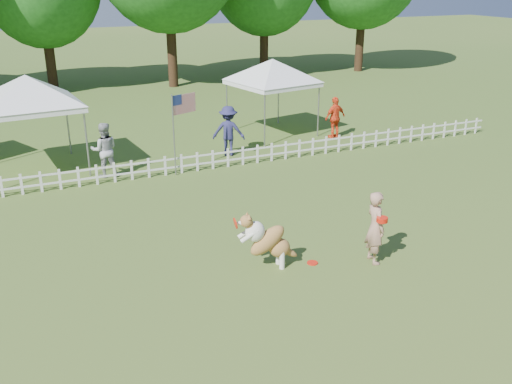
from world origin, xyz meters
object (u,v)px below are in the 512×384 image
spectator_a (105,150)px  spectator_c (335,118)px  canopy_tent_left (32,125)px  frisbee_on_turf (312,263)px  spectator_b (229,131)px  dog (268,240)px  handler (375,227)px  flag_pole (174,136)px  canopy_tent_right (272,98)px

spectator_a → spectator_c: size_ratio=1.07×
canopy_tent_left → frisbee_on_turf: bearing=-66.8°
spectator_c → spectator_b: bearing=-4.3°
canopy_tent_left → spectator_a: 2.38m
dog → spectator_b: spectator_b is taller
handler → flag_pole: (-2.24, 6.98, 0.44)m
spectator_b → spectator_c: bearing=-146.9°
dog → flag_pole: (-0.11, 6.36, 0.59)m
frisbee_on_turf → spectator_b: bearing=81.6°
canopy_tent_left → spectator_b: canopy_tent_left is taller
frisbee_on_turf → spectator_c: spectator_c is taller
handler → flag_pole: size_ratio=0.64×
flag_pole → frisbee_on_turf: bearing=-104.6°
canopy_tent_left → canopy_tent_right: size_ratio=1.05×
canopy_tent_right → frisbee_on_turf: bearing=-121.8°
canopy_tent_left → flag_pole: 4.31m
canopy_tent_right → spectator_a: size_ratio=1.68×
dog → canopy_tent_right: 10.52m
handler → spectator_c: bearing=-18.3°
dog → spectator_c: spectator_c is taller
handler → frisbee_on_turf: (-1.20, 0.42, -0.77)m
flag_pole → spectator_a: (-1.91, 0.73, -0.40)m
handler → flag_pole: bearing=25.6°
canopy_tent_left → spectator_b: size_ratio=1.73×
dog → canopy_tent_right: (4.52, 9.47, 0.74)m
handler → spectator_a: size_ratio=0.96×
frisbee_on_turf → spectator_a: bearing=112.0°
spectator_c → handler: bearing=53.6°
handler → spectator_b: spectator_b is taller
dog → canopy_tent_right: canopy_tent_right is taller
canopy_tent_right → spectator_a: 6.99m
canopy_tent_left → canopy_tent_right: 8.44m
handler → dog: 2.22m
canopy_tent_right → flag_pole: bearing=-157.5°
canopy_tent_right → spectator_b: bearing=-154.4°
flag_pole → dog: bearing=-112.6°
canopy_tent_left → spectator_b: 6.03m
dog → spectator_a: size_ratio=0.77×
flag_pole → spectator_a: flag_pole is taller
handler → spectator_a: 8.76m
spectator_b → canopy_tent_left: bearing=19.3°
canopy_tent_right → handler: bearing=-114.7°
spectator_b → spectator_c: 4.35m
canopy_tent_left → flag_pole: (3.75, -2.10, -0.21)m
canopy_tent_right → flag_pole: size_ratio=1.12×
handler → canopy_tent_right: (2.40, 10.09, 0.59)m
canopy_tent_right → flag_pole: canopy_tent_right is taller
dog → flag_pole: bearing=97.9°
handler → spectator_a: bearing=36.2°
flag_pole → spectator_c: bearing=-8.8°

